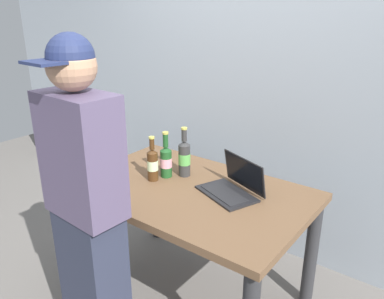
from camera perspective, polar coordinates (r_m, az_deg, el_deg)
The scene contains 9 objects.
ground_plane at distance 2.70m, azimuth -0.29°, elevation -20.73°, with size 8.00×8.00×0.00m, color slate.
desk at distance 2.33m, azimuth -0.31°, elevation -8.45°, with size 1.40×0.89×0.77m.
laptop at distance 2.21m, azimuth 6.17°, elevation -5.40°, with size 0.41×0.36×0.21m.
beer_bottle_dark at distance 2.40m, azimuth -1.15°, elevation -1.15°, with size 0.08×0.08×0.32m.
beer_bottle_green at distance 2.39m, azimuth -3.91°, elevation -1.62°, with size 0.07×0.07×0.30m.
beer_bottle_brown at distance 2.35m, azimuth -5.93°, elevation -2.10°, with size 0.07×0.07×0.28m.
person_figure at distance 1.87m, azimuth -15.40°, elevation -9.23°, with size 0.39×0.30×1.69m.
coffee_mug at distance 2.46m, azimuth -16.00°, elevation -3.27°, with size 0.11×0.07×0.10m.
back_wall at distance 2.81m, azimuth 10.58°, elevation 10.25°, with size 6.00×0.10×2.60m, color #99A3AD.
Camera 1 is at (1.24, -1.62, 1.77)m, focal length 35.59 mm.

